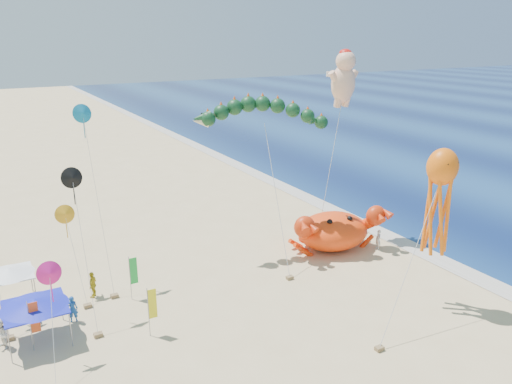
# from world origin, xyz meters

# --- Properties ---
(ground) EXTENTS (320.00, 320.00, 0.00)m
(ground) POSITION_xyz_m (0.00, 0.00, 0.00)
(ground) COLOR #D1B784
(ground) RESTS_ON ground
(foam_strip) EXTENTS (320.00, 320.00, 0.00)m
(foam_strip) POSITION_xyz_m (12.00, 0.00, 0.01)
(foam_strip) COLOR silver
(foam_strip) RESTS_ON ground
(crab_inflatable) EXTENTS (8.50, 5.97, 3.72)m
(crab_inflatable) POSITION_xyz_m (6.05, 2.90, 1.64)
(crab_inflatable) COLOR #FF3F0D
(crab_inflatable) RESTS_ON ground
(dragon_kite) EXTENTS (10.89, 8.30, 12.40)m
(dragon_kite) POSITION_xyz_m (0.69, 5.69, 11.20)
(dragon_kite) COLOR #0E341A
(dragon_kite) RESTS_ON ground
(cherub_kite) EXTENTS (4.65, 2.66, 16.23)m
(cherub_kite) POSITION_xyz_m (8.63, 5.74, 13.95)
(cherub_kite) COLOR #FFBE9B
(cherub_kite) RESTS_ON ground
(octopus_kite) EXTENTS (7.88, 3.58, 10.69)m
(octopus_kite) POSITION_xyz_m (5.96, -7.49, 7.78)
(octopus_kite) COLOR orange
(octopus_kite) RESTS_ON ground
(canopy_blue) EXTENTS (3.80, 3.80, 2.71)m
(canopy_blue) POSITION_xyz_m (-17.51, 0.79, 2.44)
(canopy_blue) COLOR gray
(canopy_blue) RESTS_ON ground
(canopy_white) EXTENTS (3.19, 3.19, 2.71)m
(canopy_white) POSITION_xyz_m (-18.46, 6.08, 2.44)
(canopy_white) COLOR gray
(canopy_white) RESTS_ON ground
(feather_flags) EXTENTS (10.59, 4.86, 3.20)m
(feather_flags) POSITION_xyz_m (-15.35, 0.23, 2.01)
(feather_flags) COLOR gray
(feather_flags) RESTS_ON ground
(beachgoers) EXTENTS (29.39, 4.65, 1.88)m
(beachgoers) POSITION_xyz_m (-13.90, 2.46, 0.89)
(beachgoers) COLOR gold
(beachgoers) RESTS_ON ground
(small_kites) EXTENTS (8.33, 12.26, 12.94)m
(small_kites) POSITION_xyz_m (-15.44, 3.57, 7.10)
(small_kites) COLOR #D51780
(small_kites) RESTS_ON ground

